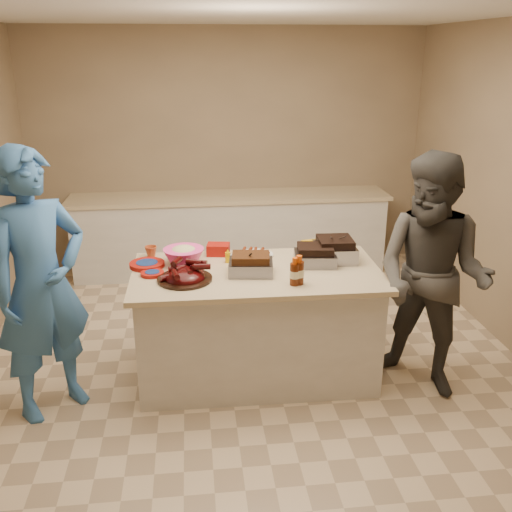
{
  "coord_description": "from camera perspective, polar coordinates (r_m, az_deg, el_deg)",
  "views": [
    {
      "loc": [
        -0.43,
        -4.07,
        2.44
      ],
      "look_at": [
        0.04,
        -0.07,
        0.98
      ],
      "focal_mm": 40.0,
      "sensor_mm": 36.0,
      "label": 1
    }
  ],
  "objects": [
    {
      "name": "guest_gray",
      "position": [
        4.69,
        16.05,
        -12.32
      ],
      "size": [
        1.88,
        1.9,
        0.68
      ],
      "primitive_type": "imported",
      "rotation": [
        0.0,
        0.0,
        -0.77
      ],
      "color": "#45423E",
      "rests_on": "ground"
    },
    {
      "name": "plate_stack_small",
      "position": [
        4.26,
        -10.32,
        -1.88
      ],
      "size": [
        0.18,
        0.18,
        0.02
      ],
      "primitive_type": "cylinder",
      "rotation": [
        0.0,
        0.0,
        -0.01
      ],
      "color": "maroon",
      "rests_on": "island"
    },
    {
      "name": "bbq_bottle_a",
      "position": [
        4.04,
        4.27,
        -2.8
      ],
      "size": [
        0.07,
        0.07,
        0.21
      ],
      "primitive_type": "cylinder",
      "rotation": [
        0.0,
        0.0,
        -0.01
      ],
      "color": "#451806",
      "rests_on": "island"
    },
    {
      "name": "plate_stack_large",
      "position": [
        4.43,
        -10.83,
        -1.03
      ],
      "size": [
        0.27,
        0.27,
        0.03
      ],
      "primitive_type": "cylinder",
      "rotation": [
        0.0,
        0.0,
        -0.01
      ],
      "color": "maroon",
      "rests_on": "island"
    },
    {
      "name": "roasting_pan",
      "position": [
        4.53,
        7.84,
        -0.4
      ],
      "size": [
        0.32,
        0.32,
        0.12
      ],
      "primitive_type": "cube",
      "rotation": [
        0.0,
        0.0,
        -0.04
      ],
      "color": "gray",
      "rests_on": "island"
    },
    {
      "name": "plastic_cup",
      "position": [
        4.63,
        -10.42,
        -0.08
      ],
      "size": [
        0.1,
        0.09,
        0.1
      ],
      "primitive_type": "imported",
      "rotation": [
        0.0,
        0.0,
        -0.01
      ],
      "color": "#AE4B23",
      "rests_on": "island"
    },
    {
      "name": "guest_blue",
      "position": [
        4.53,
        -19.22,
        -13.94
      ],
      "size": [
        1.75,
        1.89,
        0.45
      ],
      "primitive_type": "imported",
      "rotation": [
        0.0,
        0.0,
        0.7
      ],
      "color": "#376CAF",
      "rests_on": "ground"
    },
    {
      "name": "back_counter",
      "position": [
        6.59,
        -2.59,
        2.31
      ],
      "size": [
        3.6,
        0.64,
        0.9
      ],
      "primitive_type": null,
      "color": "silver",
      "rests_on": "ground"
    },
    {
      "name": "coleslaw_bowl",
      "position": [
        4.44,
        -7.19,
        -0.81
      ],
      "size": [
        0.32,
        0.32,
        0.21
      ],
      "primitive_type": null,
      "rotation": [
        0.0,
        0.0,
        -0.01
      ],
      "color": "#FE419D",
      "rests_on": "island"
    },
    {
      "name": "rib_platter",
      "position": [
        4.13,
        -7.12,
        -2.42
      ],
      "size": [
        0.41,
        0.41,
        0.16
      ],
      "primitive_type": null,
      "rotation": [
        0.0,
        0.0,
        -0.02
      ],
      "color": "#3D0506",
      "rests_on": "island"
    },
    {
      "name": "island",
      "position": [
        4.66,
        0.07,
        -11.63
      ],
      "size": [
        1.87,
        1.0,
        0.88
      ],
      "primitive_type": null,
      "rotation": [
        0.0,
        0.0,
        -0.01
      ],
      "color": "silver",
      "rests_on": "ground"
    },
    {
      "name": "bbq_bottle_b",
      "position": [
        4.03,
        3.86,
        -2.88
      ],
      "size": [
        0.07,
        0.07,
        0.2
      ],
      "primitive_type": "cylinder",
      "rotation": [
        0.0,
        0.0,
        -0.01
      ],
      "color": "#451806",
      "rests_on": "island"
    },
    {
      "name": "mac_cheese_dish",
      "position": [
        4.72,
        6.49,
        0.5
      ],
      "size": [
        0.35,
        0.29,
        0.08
      ],
      "primitive_type": "cube",
      "rotation": [
        0.0,
        0.0,
        0.2
      ],
      "color": "gold",
      "rests_on": "island"
    },
    {
      "name": "sausage_plate",
      "position": [
        4.58,
        -0.06,
        0.02
      ],
      "size": [
        0.34,
        0.34,
        0.05
      ],
      "primitive_type": "cylinder",
      "rotation": [
        0.0,
        0.0,
        -0.21
      ],
      "color": "silver",
      "rests_on": "island"
    },
    {
      "name": "brisket_tray",
      "position": [
        4.42,
        5.89,
        -0.82
      ],
      "size": [
        0.34,
        0.3,
        0.09
      ],
      "primitive_type": "cube",
      "rotation": [
        0.0,
        0.0,
        -0.12
      ],
      "color": "black",
      "rests_on": "island"
    },
    {
      "name": "sauce_bowl",
      "position": [
        4.48,
        -1.97,
        -0.46
      ],
      "size": [
        0.13,
        0.04,
        0.13
      ],
      "primitive_type": "imported",
      "rotation": [
        0.0,
        0.0,
        -0.01
      ],
      "color": "silver",
      "rests_on": "island"
    },
    {
      "name": "mustard_bottle",
      "position": [
        4.44,
        -2.83,
        -0.63
      ],
      "size": [
        0.04,
        0.04,
        0.11
      ],
      "primitive_type": "cylinder",
      "rotation": [
        0.0,
        0.0,
        -0.01
      ],
      "color": "#E3B100",
      "rests_on": "island"
    },
    {
      "name": "pulled_pork_tray",
      "position": [
        4.22,
        -0.52,
        -1.76
      ],
      "size": [
        0.35,
        0.28,
        0.1
      ],
      "primitive_type": "cube",
      "rotation": [
        0.0,
        0.0,
        -0.12
      ],
      "color": "#47230F",
      "rests_on": "island"
    },
    {
      "name": "basket_stack",
      "position": [
        4.62,
        -3.78,
        0.15
      ],
      "size": [
        0.2,
        0.16,
        0.09
      ],
      "primitive_type": "cube",
      "rotation": [
        0.0,
        0.0,
        -0.16
      ],
      "color": "maroon",
      "rests_on": "island"
    },
    {
      "name": "room",
      "position": [
        4.76,
        -0.54,
        -10.91
      ],
      "size": [
        4.5,
        5.0,
        2.7
      ],
      "primitive_type": null,
      "color": "#968062",
      "rests_on": "ground"
    }
  ]
}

